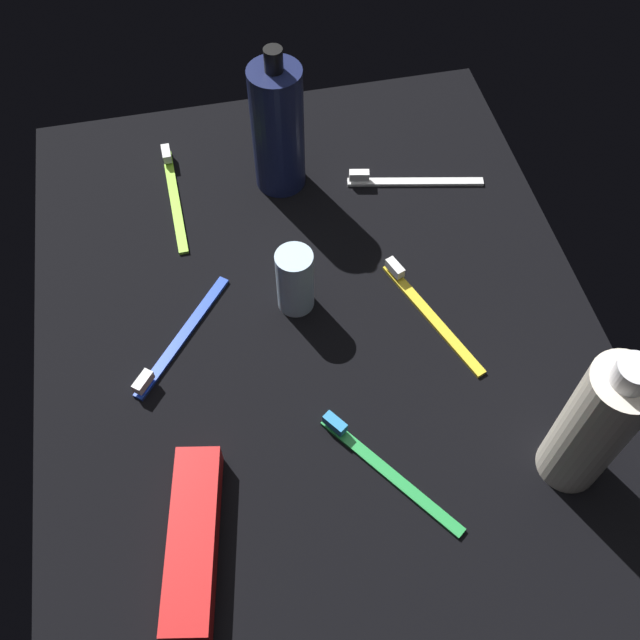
% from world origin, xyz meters
% --- Properties ---
extents(ground_plane, '(0.84, 0.64, 0.01)m').
position_xyz_m(ground_plane, '(0.00, 0.00, -0.01)').
color(ground_plane, black).
extents(lotion_bottle, '(0.07, 0.07, 0.20)m').
position_xyz_m(lotion_bottle, '(0.25, -0.00, 0.09)').
color(lotion_bottle, '#171E47').
rests_on(lotion_bottle, ground_plane).
extents(bodywash_bottle, '(0.06, 0.06, 0.20)m').
position_xyz_m(bodywash_bottle, '(-0.21, -0.21, 0.09)').
color(bodywash_bottle, silver).
rests_on(bodywash_bottle, ground_plane).
extents(deodorant_stick, '(0.04, 0.04, 0.09)m').
position_xyz_m(deodorant_stick, '(0.05, 0.02, 0.04)').
color(deodorant_stick, silver).
rests_on(deodorant_stick, ground_plane).
extents(toothbrush_blue, '(0.15, 0.12, 0.02)m').
position_xyz_m(toothbrush_blue, '(0.02, 0.16, 0.01)').
color(toothbrush_blue, blue).
rests_on(toothbrush_blue, ground_plane).
extents(toothbrush_green, '(0.15, 0.11, 0.02)m').
position_xyz_m(toothbrush_green, '(-0.17, -0.03, 0.01)').
color(toothbrush_green, green).
rests_on(toothbrush_green, ground_plane).
extents(toothbrush_white, '(0.05, 0.18, 0.02)m').
position_xyz_m(toothbrush_white, '(0.21, -0.16, 0.01)').
color(toothbrush_white, white).
rests_on(toothbrush_white, ground_plane).
extents(toothbrush_lime, '(0.18, 0.02, 0.02)m').
position_xyz_m(toothbrush_lime, '(0.25, 0.14, 0.01)').
color(toothbrush_lime, '#8CD133').
rests_on(toothbrush_lime, ground_plane).
extents(toothbrush_yellow, '(0.17, 0.07, 0.02)m').
position_xyz_m(toothbrush_yellow, '(0.00, -0.13, 0.01)').
color(toothbrush_yellow, yellow).
rests_on(toothbrush_yellow, ground_plane).
extents(toothpaste_box_red, '(0.18, 0.08, 0.03)m').
position_xyz_m(toothpaste_box_red, '(-0.21, 0.17, 0.02)').
color(toothpaste_box_red, red).
rests_on(toothpaste_box_red, ground_plane).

